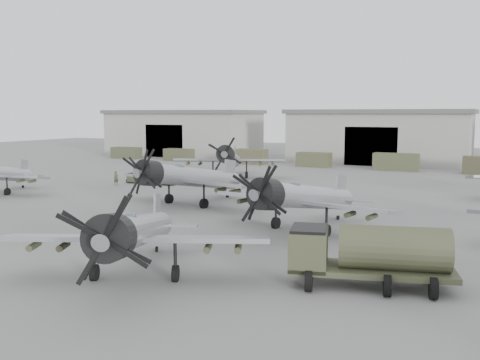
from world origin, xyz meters
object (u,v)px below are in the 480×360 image
at_px(aircraft_mid_1, 185,177).
at_px(aircraft_mid_2, 299,197).
at_px(aircraft_near_1, 133,233).
at_px(tug_trailer, 144,180).
at_px(ground_crew, 116,178).
at_px(fuel_tanker, 369,252).
at_px(aircraft_far_0, 230,158).

relative_size(aircraft_mid_1, aircraft_mid_2, 1.05).
bearing_deg(aircraft_mid_2, aircraft_mid_1, 167.84).
relative_size(aircraft_near_1, aircraft_mid_2, 0.96).
distance_m(aircraft_near_1, tug_trailer, 36.68).
bearing_deg(ground_crew, aircraft_mid_1, -101.83).
distance_m(aircraft_mid_2, ground_crew, 30.15).
relative_size(aircraft_near_1, fuel_tanker, 1.62).
height_order(aircraft_far_0, tug_trailer, aircraft_far_0).
xyz_separation_m(aircraft_near_1, aircraft_far_0, (-14.91, 38.94, 0.18)).
xyz_separation_m(aircraft_far_0, tug_trailer, (-6.38, -9.13, -2.11)).
distance_m(aircraft_far_0, ground_crew, 14.44).
xyz_separation_m(aircraft_mid_2, ground_crew, (-26.78, 13.76, -1.60)).
distance_m(aircraft_mid_1, tug_trailer, 16.31).
height_order(aircraft_mid_1, fuel_tanker, aircraft_mid_1).
distance_m(aircraft_mid_2, fuel_tanker, 11.60).
bearing_deg(aircraft_mid_2, tug_trailer, 158.51).
bearing_deg(aircraft_near_1, aircraft_far_0, 87.07).
distance_m(aircraft_near_1, aircraft_mid_2, 14.00).
xyz_separation_m(aircraft_mid_2, tug_trailer, (-24.76, 16.25, -1.96)).
bearing_deg(aircraft_mid_1, aircraft_near_1, -52.87).
bearing_deg(ground_crew, fuel_tanker, -106.46).
bearing_deg(fuel_tanker, tug_trailer, 126.08).
xyz_separation_m(aircraft_near_1, aircraft_mid_2, (3.47, 13.56, 0.03)).
relative_size(aircraft_far_0, ground_crew, 8.62).
bearing_deg(aircraft_mid_1, aircraft_mid_2, -12.27).
bearing_deg(fuel_tanker, ground_crew, 130.59).
xyz_separation_m(aircraft_near_1, ground_crew, (-23.31, 27.32, -1.57)).
bearing_deg(aircraft_far_0, fuel_tanker, -75.09).
height_order(aircraft_far_0, ground_crew, aircraft_far_0).
relative_size(aircraft_mid_2, fuel_tanker, 1.69).
bearing_deg(aircraft_far_0, aircraft_near_1, -90.07).
bearing_deg(tug_trailer, aircraft_near_1, -56.86).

